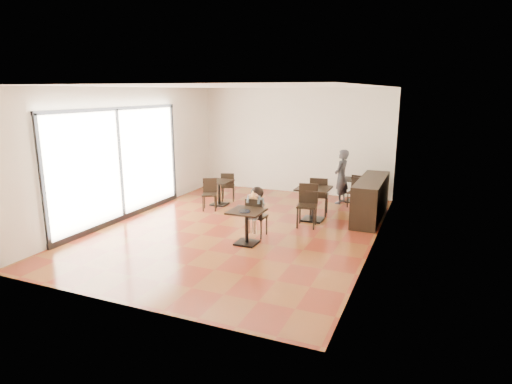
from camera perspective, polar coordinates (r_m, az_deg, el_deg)
The scene contains 23 objects.
floor at distance 9.98m, azimuth -2.11°, elevation -4.81°, with size 6.00×8.00×0.01m, color brown.
ceiling at distance 9.48m, azimuth -2.28°, elevation 13.89°, with size 6.00×8.00×0.01m, color white.
wall_back at distance 13.30m, azimuth 5.17°, elevation 6.79°, with size 6.00×0.01×3.20m, color silver.
wall_front at distance 6.29m, azimuth -17.81°, elevation -1.21°, with size 6.00×0.01×3.20m, color silver.
wall_left at distance 11.20m, azimuth -16.30°, elevation 5.07°, with size 0.01×8.00×3.20m, color silver.
wall_right at distance 8.78m, azimuth 15.87°, elevation 2.94°, with size 0.01×8.00×3.20m, color silver.
storefront_window at distance 10.83m, azimuth -17.76°, elevation 3.63°, with size 0.04×4.50×2.60m, color white.
child_table at distance 8.87m, azimuth -1.26°, elevation -4.71°, with size 0.68×0.68×0.72m, color black, non-canonical shape.
child_chair at distance 9.33m, azimuth 0.12°, elevation -3.32°, with size 0.39×0.39×0.87m, color black, non-canonical shape.
child at distance 9.30m, azimuth 0.12°, elevation -2.66°, with size 0.39×0.55×1.09m, color gray, non-canonical shape.
plate at distance 8.67m, azimuth -1.54°, elevation -2.59°, with size 0.24×0.24×0.01m, color black.
pizza_slice at distance 9.02m, azimuth -0.35°, elevation -0.53°, with size 0.25×0.19×0.06m, color #EAD882, non-canonical shape.
adult_patron at distance 12.20m, azimuth 11.31°, elevation 2.01°, with size 0.56×0.37×1.53m, color #38383D.
cafe_table_mid at distance 10.54m, azimuth 7.64°, elevation -1.59°, with size 0.78×0.78×0.83m, color black, non-canonical shape.
cafe_table_left at distance 11.91m, azimuth -4.93°, elevation -0.11°, with size 0.65×0.65×0.69m, color black, non-canonical shape.
cafe_table_back at distance 12.52m, azimuth 12.94°, elevation 0.20°, with size 0.63×0.63×0.67m, color black, non-canonical shape.
chair_mid_a at distance 11.03m, azimuth 8.41°, elevation -0.49°, with size 0.45×0.45×0.99m, color black, non-canonical shape.
chair_mid_b at distance 10.00m, azimuth 6.81°, elevation -1.89°, with size 0.45×0.45×0.99m, color black, non-canonical shape.
chair_left_a at distance 12.37m, azimuth -3.75°, elevation 0.76°, with size 0.37×0.37×0.83m, color black, non-canonical shape.
chair_left_b at distance 11.43m, azimuth -6.22°, elevation -0.36°, with size 0.37×0.37×0.83m, color black, non-canonical shape.
chair_back_a at distance 12.53m, azimuth 13.60°, elevation 0.50°, with size 0.36×0.36×0.80m, color black, non-canonical shape.
chair_back_b at distance 11.96m, azimuth 13.12°, elevation -0.09°, with size 0.36×0.36×0.80m, color black, non-canonical shape.
service_counter at distance 10.99m, azimuth 15.05°, elevation -0.85°, with size 0.60×2.40×1.00m, color black.
Camera 1 is at (4.02, -8.59, 3.11)m, focal length 30.00 mm.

